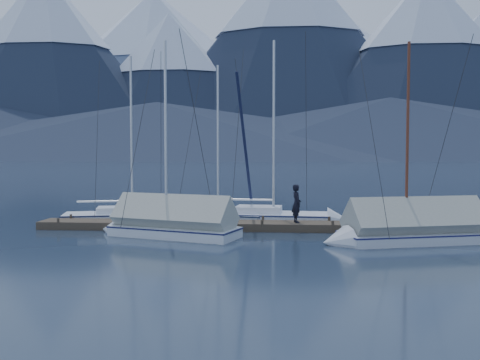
% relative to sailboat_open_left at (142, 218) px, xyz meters
% --- Properties ---
extents(ground, '(1000.00, 1000.00, 0.00)m').
position_rel_sailboat_open_left_xyz_m(ground, '(5.10, -4.54, -0.16)').
color(ground, '#162233').
rests_on(ground, ground).
extents(mountain_range, '(877.00, 584.00, 150.50)m').
position_rel_sailboat_open_left_xyz_m(mountain_range, '(9.23, 365.91, 58.49)').
color(mountain_range, '#475675').
rests_on(mountain_range, ground).
extents(dock, '(18.00, 1.50, 0.54)m').
position_rel_sailboat_open_left_xyz_m(dock, '(5.10, -2.54, -0.05)').
color(dock, '#382D23').
rests_on(dock, ground).
extents(mooring_posts, '(15.12, 1.52, 0.35)m').
position_rel_sailboat_open_left_xyz_m(mooring_posts, '(4.60, -2.54, 0.19)').
color(mooring_posts, '#382D23').
rests_on(mooring_posts, ground).
extents(sailboat_open_left, '(7.04, 3.51, 8.97)m').
position_rel_sailboat_open_left_xyz_m(sailboat_open_left, '(0.00, 0.00, 0.00)').
color(sailboat_open_left, white).
rests_on(sailboat_open_left, ground).
extents(sailboat_open_mid, '(6.67, 3.35, 8.49)m').
position_rel_sailboat_open_left_xyz_m(sailboat_open_mid, '(4.24, 0.13, -0.01)').
color(sailboat_open_mid, silver).
rests_on(sailboat_open_mid, ground).
extents(sailboat_open_right, '(7.50, 3.14, 9.70)m').
position_rel_sailboat_open_left_xyz_m(sailboat_open_right, '(7.09, -0.14, 0.01)').
color(sailboat_open_right, white).
rests_on(sailboat_open_right, ground).
extents(sailboat_covered_near, '(6.72, 3.52, 8.36)m').
position_rel_sailboat_open_left_xyz_m(sailboat_covered_near, '(11.47, -5.45, 0.26)').
color(sailboat_covered_near, silver).
rests_on(sailboat_covered_near, ground).
extents(sailboat_covered_far, '(6.45, 3.72, 8.68)m').
position_rel_sailboat_open_left_xyz_m(sailboat_covered_far, '(2.11, -4.52, 0.27)').
color(sailboat_covered_far, white).
rests_on(sailboat_covered_far, ground).
extents(person, '(0.54, 0.69, 1.68)m').
position_rel_sailboat_open_left_xyz_m(person, '(7.59, -2.57, 1.02)').
color(person, black).
rests_on(person, dock).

